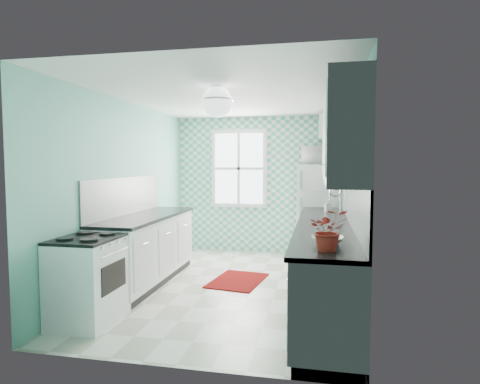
% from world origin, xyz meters
% --- Properties ---
extents(floor, '(3.00, 4.40, 0.02)m').
position_xyz_m(floor, '(0.00, 0.00, -0.01)').
color(floor, white).
rests_on(floor, ground).
extents(ceiling, '(3.00, 4.40, 0.02)m').
position_xyz_m(ceiling, '(0.00, 0.00, 2.51)').
color(ceiling, white).
rests_on(ceiling, wall_back).
extents(wall_back, '(3.00, 0.02, 2.50)m').
position_xyz_m(wall_back, '(0.00, 2.21, 1.25)').
color(wall_back, '#6BB9A6').
rests_on(wall_back, floor).
extents(wall_front, '(3.00, 0.02, 2.50)m').
position_xyz_m(wall_front, '(0.00, -2.21, 1.25)').
color(wall_front, '#6BB9A6').
rests_on(wall_front, floor).
extents(wall_left, '(0.02, 4.40, 2.50)m').
position_xyz_m(wall_left, '(-1.51, 0.00, 1.25)').
color(wall_left, '#6BB9A6').
rests_on(wall_left, floor).
extents(wall_right, '(0.02, 4.40, 2.50)m').
position_xyz_m(wall_right, '(1.51, 0.00, 1.25)').
color(wall_right, '#6BB9A6').
rests_on(wall_right, floor).
extents(accent_wall, '(3.00, 0.01, 2.50)m').
position_xyz_m(accent_wall, '(0.00, 2.19, 1.25)').
color(accent_wall, '#4BB48F').
rests_on(accent_wall, wall_back).
extents(window, '(1.04, 0.05, 1.44)m').
position_xyz_m(window, '(-0.35, 2.16, 1.55)').
color(window, white).
rests_on(window, wall_back).
extents(backsplash_right, '(0.02, 3.60, 0.51)m').
position_xyz_m(backsplash_right, '(1.49, -0.40, 1.20)').
color(backsplash_right, white).
rests_on(backsplash_right, wall_right).
extents(backsplash_left, '(0.02, 2.15, 0.51)m').
position_xyz_m(backsplash_left, '(-1.49, -0.07, 1.20)').
color(backsplash_left, white).
rests_on(backsplash_left, wall_left).
extents(upper_cabinets_right, '(0.33, 3.20, 0.90)m').
position_xyz_m(upper_cabinets_right, '(1.33, -0.60, 1.90)').
color(upper_cabinets_right, white).
rests_on(upper_cabinets_right, wall_right).
extents(upper_cabinet_fridge, '(0.40, 0.74, 0.40)m').
position_xyz_m(upper_cabinet_fridge, '(1.30, 1.83, 2.25)').
color(upper_cabinet_fridge, white).
rests_on(upper_cabinet_fridge, wall_right).
extents(ceiling_light, '(0.34, 0.34, 0.35)m').
position_xyz_m(ceiling_light, '(0.00, -0.80, 2.32)').
color(ceiling_light, silver).
rests_on(ceiling_light, ceiling).
extents(base_cabinets_right, '(0.60, 3.60, 0.90)m').
position_xyz_m(base_cabinets_right, '(1.20, -0.40, 0.45)').
color(base_cabinets_right, white).
rests_on(base_cabinets_right, floor).
extents(countertop_right, '(0.63, 3.60, 0.04)m').
position_xyz_m(countertop_right, '(1.19, -0.40, 0.92)').
color(countertop_right, black).
rests_on(countertop_right, base_cabinets_right).
extents(base_cabinets_left, '(0.60, 2.15, 0.90)m').
position_xyz_m(base_cabinets_left, '(-1.20, -0.07, 0.45)').
color(base_cabinets_left, white).
rests_on(base_cabinets_left, floor).
extents(countertop_left, '(0.63, 2.15, 0.04)m').
position_xyz_m(countertop_left, '(-1.19, -0.07, 0.92)').
color(countertop_left, black).
rests_on(countertop_left, base_cabinets_left).
extents(fridge, '(0.71, 0.71, 1.63)m').
position_xyz_m(fridge, '(1.11, 1.80, 0.81)').
color(fridge, white).
rests_on(fridge, floor).
extents(stove, '(0.58, 0.73, 0.87)m').
position_xyz_m(stove, '(-1.20, -1.48, 0.46)').
color(stove, silver).
rests_on(stove, floor).
extents(sink, '(0.57, 0.48, 0.53)m').
position_xyz_m(sink, '(1.20, 0.42, 0.93)').
color(sink, silver).
rests_on(sink, countertop_right).
extents(rug, '(0.79, 1.02, 0.01)m').
position_xyz_m(rug, '(0.02, 0.25, 0.01)').
color(rug, '#5E0B0F').
rests_on(rug, floor).
extents(dish_towel, '(0.06, 0.27, 0.41)m').
position_xyz_m(dish_towel, '(0.89, 0.12, 0.48)').
color(dish_towel, '#61A3A3').
rests_on(dish_towel, base_cabinets_right).
extents(fruit_bowl, '(0.28, 0.28, 0.07)m').
position_xyz_m(fruit_bowl, '(1.20, -1.62, 0.97)').
color(fruit_bowl, white).
rests_on(fruit_bowl, countertop_right).
extents(potted_plant, '(0.34, 0.30, 0.34)m').
position_xyz_m(potted_plant, '(1.20, -1.91, 1.11)').
color(potted_plant, '#B71537').
rests_on(potted_plant, countertop_right).
extents(soap_bottle, '(0.11, 0.11, 0.19)m').
position_xyz_m(soap_bottle, '(1.25, 0.79, 1.03)').
color(soap_bottle, '#8FB7C9').
rests_on(soap_bottle, countertop_right).
extents(microwave, '(0.58, 0.41, 0.31)m').
position_xyz_m(microwave, '(1.11, 1.80, 1.78)').
color(microwave, silver).
rests_on(microwave, fridge).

